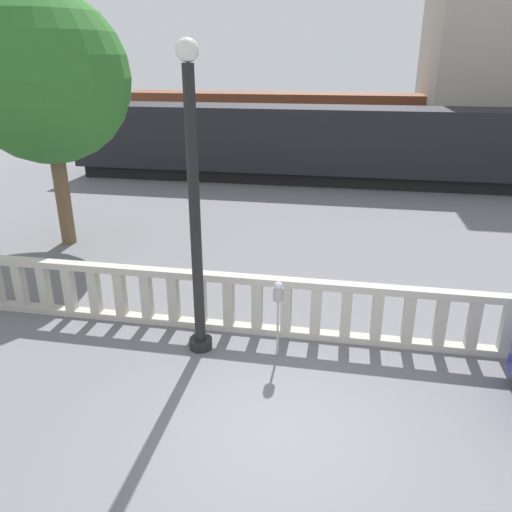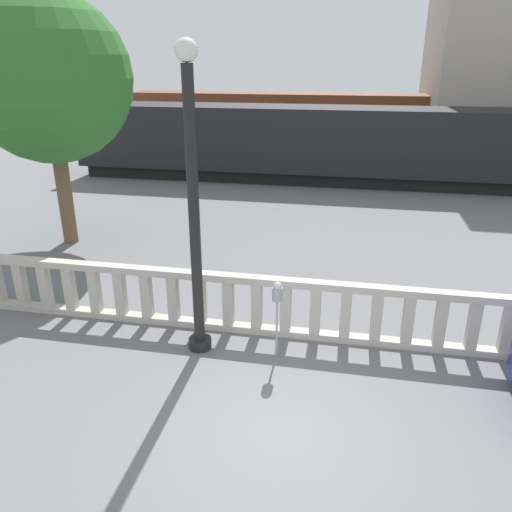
{
  "view_description": "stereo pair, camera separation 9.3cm",
  "coord_description": "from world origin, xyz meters",
  "px_view_note": "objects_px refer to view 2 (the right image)",
  "views": [
    {
      "loc": [
        0.73,
        -5.89,
        5.15
      ],
      "look_at": [
        -1.08,
        3.77,
        1.25
      ],
      "focal_mm": 35.0,
      "sensor_mm": 36.0,
      "label": 1
    },
    {
      "loc": [
        0.82,
        -5.87,
        5.15
      ],
      "look_at": [
        -1.08,
        3.77,
        1.25
      ],
      "focal_mm": 35.0,
      "sensor_mm": 36.0,
      "label": 2
    }
  ],
  "objects_px": {
    "train_far": "(313,121)",
    "tree_left": "(48,79)",
    "parking_meter": "(277,297)",
    "train_near": "(415,146)",
    "lamppost": "(194,208)"
  },
  "relations": [
    {
      "from": "train_near",
      "to": "train_far",
      "type": "bearing_deg",
      "value": 122.4
    },
    {
      "from": "train_near",
      "to": "lamppost",
      "type": "bearing_deg",
      "value": -109.64
    },
    {
      "from": "lamppost",
      "to": "tree_left",
      "type": "distance_m",
      "value": 7.7
    },
    {
      "from": "parking_meter",
      "to": "tree_left",
      "type": "bearing_deg",
      "value": 144.77
    },
    {
      "from": "train_near",
      "to": "train_far",
      "type": "relative_size",
      "value": 1.36
    },
    {
      "from": "lamppost",
      "to": "parking_meter",
      "type": "xyz_separation_m",
      "value": [
        1.48,
        -0.03,
        -1.53
      ]
    },
    {
      "from": "parking_meter",
      "to": "tree_left",
      "type": "distance_m",
      "value": 9.29
    },
    {
      "from": "train_far",
      "to": "tree_left",
      "type": "xyz_separation_m",
      "value": [
        -5.68,
        -17.35,
        2.91
      ]
    },
    {
      "from": "train_near",
      "to": "tree_left",
      "type": "xyz_separation_m",
      "value": [
        -10.71,
        -9.42,
        2.95
      ]
    },
    {
      "from": "parking_meter",
      "to": "tree_left",
      "type": "relative_size",
      "value": 0.22
    },
    {
      "from": "parking_meter",
      "to": "tree_left",
      "type": "xyz_separation_m",
      "value": [
        -7.06,
        4.98,
        3.41
      ]
    },
    {
      "from": "lamppost",
      "to": "tree_left",
      "type": "relative_size",
      "value": 0.79
    },
    {
      "from": "parking_meter",
      "to": "train_near",
      "type": "distance_m",
      "value": 14.87
    },
    {
      "from": "lamppost",
      "to": "train_near",
      "type": "bearing_deg",
      "value": 70.36
    },
    {
      "from": "parking_meter",
      "to": "train_near",
      "type": "relative_size",
      "value": 0.05
    }
  ]
}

